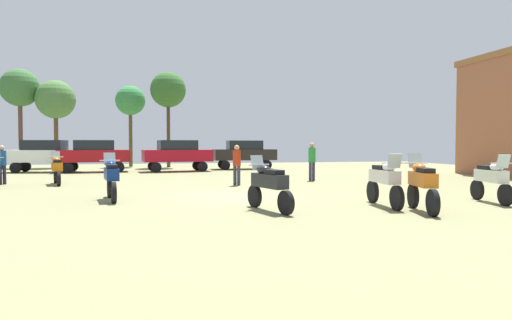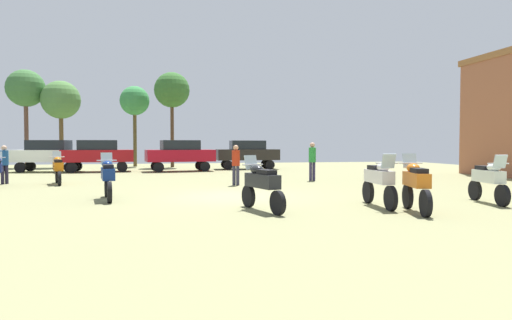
# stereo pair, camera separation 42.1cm
# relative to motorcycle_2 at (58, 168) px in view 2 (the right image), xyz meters

# --- Properties ---
(ground_plane) EXTENTS (44.00, 52.00, 0.02)m
(ground_plane) POSITION_rel_motorcycle_2_xyz_m (6.85, -5.91, -0.72)
(ground_plane) COLOR #7F7E54
(motorcycle_2) EXTENTS (0.82, 2.12, 1.44)m
(motorcycle_2) POSITION_rel_motorcycle_2_xyz_m (0.00, 0.00, 0.00)
(motorcycle_2) COLOR black
(motorcycle_2) RESTS_ON ground
(motorcycle_3) EXTENTS (0.62, 2.27, 1.50)m
(motorcycle_3) POSITION_rel_motorcycle_2_xyz_m (10.52, -9.18, 0.03)
(motorcycle_3) COLOR black
(motorcycle_3) RESTS_ON ground
(motorcycle_4) EXTENTS (0.71, 2.23, 1.48)m
(motorcycle_4) POSITION_rel_motorcycle_2_xyz_m (2.88, -6.08, 0.02)
(motorcycle_4) COLOR black
(motorcycle_4) RESTS_ON ground
(motorcycle_5) EXTENTS (0.66, 2.07, 1.45)m
(motorcycle_5) POSITION_rel_motorcycle_2_xyz_m (14.05, -9.11, 0.01)
(motorcycle_5) COLOR black
(motorcycle_5) RESTS_ON ground
(motorcycle_6) EXTENTS (0.74, 2.09, 1.50)m
(motorcycle_6) POSITION_rel_motorcycle_2_xyz_m (10.99, -10.29, 0.03)
(motorcycle_6) COLOR black
(motorcycle_6) RESTS_ON ground
(motorcycle_7) EXTENTS (0.84, 2.13, 1.45)m
(motorcycle_7) POSITION_rel_motorcycle_2_xyz_m (7.16, -9.27, 0.01)
(motorcycle_7) COLOR black
(motorcycle_7) RESTS_ON ground
(car_1) EXTENTS (4.48, 2.29, 2.00)m
(car_1) POSITION_rel_motorcycle_2_xyz_m (0.33, 8.76, 0.46)
(car_1) COLOR black
(car_1) RESTS_ON ground
(car_2) EXTENTS (4.52, 2.44, 2.00)m
(car_2) POSITION_rel_motorcycle_2_xyz_m (5.46, 8.29, 0.46)
(car_2) COLOR black
(car_2) RESTS_ON ground
(car_4) EXTENTS (4.48, 2.28, 2.00)m
(car_4) POSITION_rel_motorcycle_2_xyz_m (-2.67, 9.30, 0.46)
(car_4) COLOR black
(car_4) RESTS_ON ground
(car_5) EXTENTS (4.31, 1.82, 2.00)m
(car_5) POSITION_rel_motorcycle_2_xyz_m (10.17, 10.03, 0.46)
(car_5) COLOR black
(car_5) RESTS_ON ground
(person_1) EXTENTS (0.38, 0.38, 1.83)m
(person_1) POSITION_rel_motorcycle_2_xyz_m (11.48, -0.40, 0.37)
(person_1) COLOR #312C4D
(person_1) RESTS_ON ground
(person_2) EXTENTS (0.47, 0.47, 1.70)m
(person_2) POSITION_rel_motorcycle_2_xyz_m (-2.32, 0.52, 0.28)
(person_2) COLOR #2B2640
(person_2) RESTS_ON ground
(person_3) EXTENTS (0.46, 0.46, 1.71)m
(person_3) POSITION_rel_motorcycle_2_xyz_m (7.55, -2.01, 0.29)
(person_3) COLOR #2E2E3F
(person_3) RESTS_ON ground
(tree_1) EXTENTS (2.26, 2.26, 6.27)m
(tree_1) POSITION_rel_motorcycle_2_xyz_m (2.15, 15.16, 4.34)
(tree_1) COLOR brown
(tree_1) RESTS_ON ground
(tree_3) EXTENTS (2.85, 2.85, 6.51)m
(tree_3) POSITION_rel_motorcycle_2_xyz_m (-3.22, 15.02, 4.33)
(tree_3) COLOR brown
(tree_3) RESTS_ON ground
(tree_4) EXTENTS (2.77, 2.77, 7.31)m
(tree_4) POSITION_rel_motorcycle_2_xyz_m (-5.72, 15.24, 5.14)
(tree_4) COLOR brown
(tree_4) RESTS_ON ground
(tree_5) EXTENTS (2.66, 2.66, 7.18)m
(tree_5) POSITION_rel_motorcycle_2_xyz_m (5.00, 13.64, 5.09)
(tree_5) COLOR #503924
(tree_5) RESTS_ON ground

